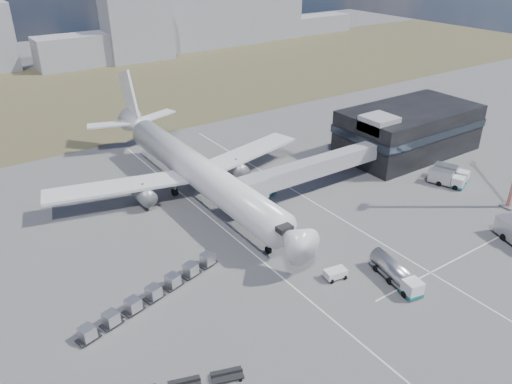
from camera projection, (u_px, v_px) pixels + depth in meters
ground at (307, 283)px, 68.23m from camera, size 420.00×420.00×0.00m
grass_strip at (72, 96)px, 149.05m from camera, size 420.00×90.00×0.01m
lane_markings at (344, 251)px, 75.34m from camera, size 47.12×110.00×0.01m
terminal at (408, 130)px, 107.44m from camera, size 30.40×16.40×11.00m
jet_bridge at (304, 171)px, 88.92m from camera, size 30.30×3.80×7.05m
airliner at (193, 168)px, 89.61m from camera, size 51.59×64.53×17.62m
skyline at (20, 41)px, 172.60m from camera, size 307.28×25.35×24.71m
fuel_tanker at (396, 273)px, 67.92m from camera, size 3.93×9.35×2.94m
pushback_tug at (335, 274)px, 68.95m from camera, size 3.30×2.20×1.40m
catering_truck at (260, 185)px, 92.13m from camera, size 3.86×6.06×2.58m
service_trucks_far at (449, 176)px, 95.73m from camera, size 7.41×8.03×2.62m
uld_row at (154, 293)px, 64.82m from camera, size 22.00×7.53×1.73m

